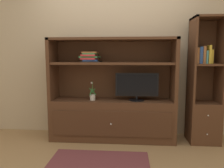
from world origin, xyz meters
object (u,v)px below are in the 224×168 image
object	(u,v)px
tv_monitor	(137,86)
potted_plant	(93,97)
magazine_stack	(90,57)
bookshelf_tall	(204,102)
media_console	(112,108)
upright_book_row	(203,55)

from	to	relation	value
tv_monitor	potted_plant	world-z (taller)	tv_monitor
potted_plant	magazine_stack	bearing A→B (deg)	122.82
magazine_stack	bookshelf_tall	world-z (taller)	bookshelf_tall
bookshelf_tall	potted_plant	bearing A→B (deg)	-177.57
media_console	tv_monitor	xyz separation A→B (m)	(0.37, -0.04, 0.35)
upright_book_row	media_console	bearing A→B (deg)	179.71
tv_monitor	potted_plant	bearing A→B (deg)	-177.64
potted_plant	upright_book_row	distance (m)	1.74
tv_monitor	upright_book_row	size ratio (longest dim) A/B	2.44
tv_monitor	bookshelf_tall	world-z (taller)	bookshelf_tall
media_console	potted_plant	distance (m)	0.36
magazine_stack	bookshelf_tall	bearing A→B (deg)	0.34
media_console	upright_book_row	size ratio (longest dim) A/B	7.21
magazine_stack	bookshelf_tall	size ratio (longest dim) A/B	0.17
tv_monitor	magazine_stack	world-z (taller)	magazine_stack
media_console	upright_book_row	world-z (taller)	media_console
potted_plant	bookshelf_tall	distance (m)	1.67
potted_plant	bookshelf_tall	bearing A→B (deg)	2.43
media_console	tv_monitor	world-z (taller)	media_console
magazine_stack	tv_monitor	bearing A→B (deg)	-2.68
bookshelf_tall	tv_monitor	bearing A→B (deg)	-177.51
potted_plant	upright_book_row	world-z (taller)	upright_book_row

